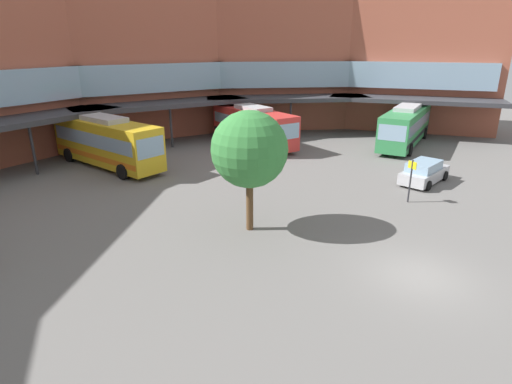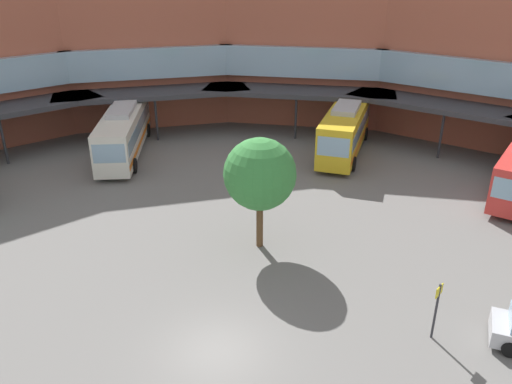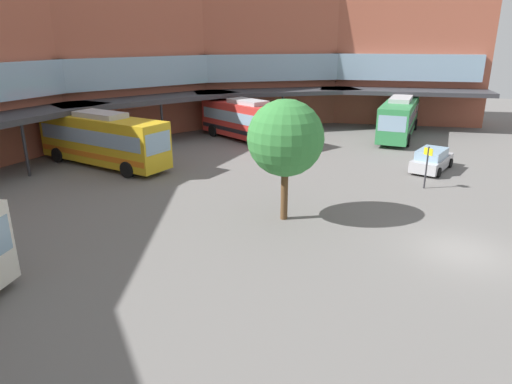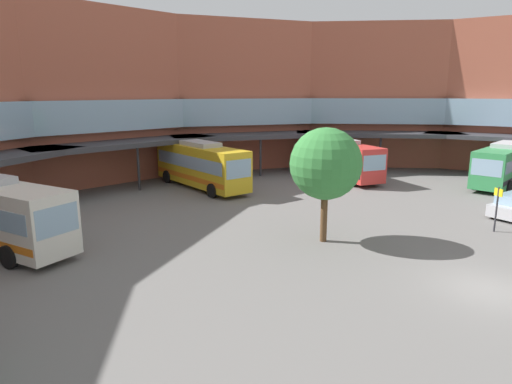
{
  "view_description": "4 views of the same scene",
  "coord_description": "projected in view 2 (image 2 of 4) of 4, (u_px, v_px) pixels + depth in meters",
  "views": [
    {
      "loc": [
        -16.46,
        -2.34,
        9.14
      ],
      "look_at": [
        2.23,
        9.33,
        1.25
      ],
      "focal_mm": 29.59,
      "sensor_mm": 36.0,
      "label": 1
    },
    {
      "loc": [
        4.49,
        -15.41,
        14.37
      ],
      "look_at": [
        -0.12,
        9.09,
        2.89
      ],
      "focal_mm": 36.11,
      "sensor_mm": 36.0,
      "label": 2
    },
    {
      "loc": [
        -20.21,
        0.44,
        8.93
      ],
      "look_at": [
        -2.94,
        8.55,
        2.41
      ],
      "focal_mm": 32.16,
      "sensor_mm": 36.0,
      "label": 3
    },
    {
      "loc": [
        -18.7,
        -5.23,
        7.88
      ],
      "look_at": [
        -1.61,
        11.75,
        2.48
      ],
      "focal_mm": 31.5,
      "sensor_mm": 36.0,
      "label": 4
    }
  ],
  "objects": [
    {
      "name": "plaza_tree",
      "position": [
        260.0,
        174.0,
        26.27
      ],
      "size": [
        3.77,
        3.77,
        6.11
      ],
      "color": "brown",
      "rests_on": "ground"
    },
    {
      "name": "bus_3",
      "position": [
        345.0,
        129.0,
        40.39
      ],
      "size": [
        3.87,
        11.02,
        3.88
      ],
      "rotation": [
        0.0,
        0.0,
        4.59
      ],
      "color": "gold",
      "rests_on": "ground"
    },
    {
      "name": "stop_sign_post",
      "position": [
        437.0,
        306.0,
        20.62
      ],
      "size": [
        0.34,
        0.54,
        2.62
      ],
      "color": "#2D2D33",
      "rests_on": "ground"
    },
    {
      "name": "bus_4",
      "position": [
        124.0,
        130.0,
        40.33
      ],
      "size": [
        5.57,
        12.57,
        3.75
      ],
      "rotation": [
        0.0,
        0.0,
        4.97
      ],
      "color": "silver",
      "rests_on": "ground"
    },
    {
      "name": "ground_plane",
      "position": [
        217.0,
        351.0,
        20.52
      ],
      "size": [
        116.7,
        116.7,
        0.0
      ],
      "primitive_type": "plane",
      "color": "slate"
    },
    {
      "name": "station_building",
      "position": [
        290.0,
        67.0,
        36.76
      ],
      "size": [
        74.49,
        38.03,
        14.78
      ],
      "color": "#AD5942",
      "rests_on": "ground"
    }
  ]
}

